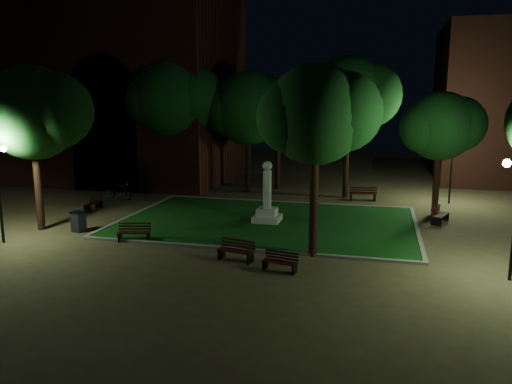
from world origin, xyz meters
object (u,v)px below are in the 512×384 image
bicycle (119,192)px  monument (267,205)px  bench_near_left (236,251)px  trash_bin (78,221)px  bench_far_side (363,194)px  bench_left_side (94,204)px  bench_west_near (134,233)px  bench_near_right (280,262)px  bench_right_side (439,215)px

bicycle → monument: bearing=-102.1°
bench_near_left → trash_bin: 9.12m
bench_far_side → bicycle: (-15.43, -3.36, 0.06)m
bench_left_side → bench_near_left: bearing=57.0°
bench_west_near → bench_near_left: bearing=-30.8°
bench_near_right → bicycle: bicycle is taller
monument → bench_west_near: monument is taller
monument → bench_far_side: (4.70, 7.02, -0.52)m
bench_far_side → bench_near_right: bearing=70.0°
bench_near_left → bench_right_side: bearing=57.3°
bench_near_left → bench_west_near: bearing=176.3°
monument → bench_near_right: bearing=-73.4°
monument → bench_right_side: (8.82, 2.17, -0.55)m
monument → bench_near_left: (0.17, -6.39, -0.56)m
bench_near_left → trash_bin: (-8.80, 2.39, 0.12)m
monument → bench_far_side: size_ratio=1.80×
bench_west_near → bench_left_side: bench_west_near is taller
monument → trash_bin: 9.52m
bench_left_side → bicycle: bicycle is taller
bench_near_right → bench_west_near: 7.71m
bench_west_near → bench_right_side: (14.01, 7.00, 0.02)m
bench_near_right → trash_bin: size_ratio=1.41×
bench_left_side → trash_bin: trash_bin is taller
bench_left_side → bicycle: 3.20m
bench_west_near → bicycle: (-5.55, 8.49, 0.11)m
bench_left_side → bench_far_side: (15.24, 6.56, 0.08)m
bench_near_left → bicycle: bearing=149.8°
monument → bench_near_left: size_ratio=1.98×
bench_near_left → bench_west_near: (-5.35, 1.56, -0.01)m
bench_near_left → bicycle: size_ratio=0.86×
bench_west_near → bench_far_side: size_ratio=0.89×
monument → bench_left_side: (-10.55, 0.46, -0.59)m
bench_west_near → trash_bin: trash_bin is taller
bench_near_right → trash_bin: bearing=174.5°
bench_far_side → bench_left_side: bearing=13.4°
bench_near_left → bench_near_right: bearing=-9.9°
bench_near_left → bench_near_right: 2.14m
monument → trash_bin: size_ratio=3.16×
bench_right_side → trash_bin: (-17.45, -6.17, 0.10)m
bench_right_side → bicycle: bearing=107.1°
monument → bench_west_near: bearing=-137.0°
bench_near_left → bench_west_near: size_ratio=1.02×
trash_bin → monument: bearing=24.9°
bench_near_left → bench_near_right: size_ratio=1.13×
bench_near_left → bench_far_side: size_ratio=0.91×
monument → bench_near_right: (2.15, -7.21, -0.60)m
bench_far_side → trash_bin: bearing=29.7°
bench_near_right → bench_left_side: 14.84m
bench_west_near → bench_far_side: (9.88, 11.85, 0.05)m
bench_near_left → bench_near_right: bench_near_left is taller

